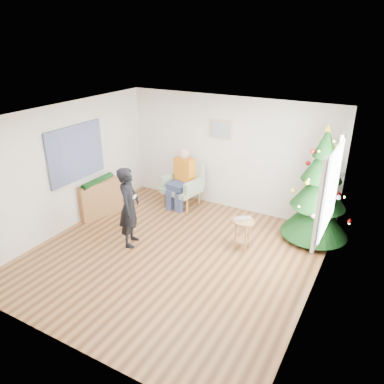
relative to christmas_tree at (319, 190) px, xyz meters
The scene contains 19 objects.
floor 3.08m from the christmas_tree, 138.01° to the right, with size 5.00×5.00×0.00m, color brown.
ceiling 3.28m from the christmas_tree, 138.01° to the right, with size 5.00×5.00×0.00m, color white.
wall_back 2.24m from the christmas_tree, 165.27° to the left, with size 5.00×5.00×0.00m, color silver.
wall_front 4.93m from the christmas_tree, 115.86° to the right, with size 5.00×5.00×0.00m, color silver.
wall_left 5.04m from the christmas_tree, 157.41° to the right, with size 5.00×5.00×0.00m, color silver.
wall_right 1.98m from the christmas_tree, 79.75° to the right, with size 5.00×5.00×0.00m, color silver.
window_panel 1.08m from the christmas_tree, 71.10° to the right, with size 0.04×1.30×1.40m, color white.
curtains 1.07m from the christmas_tree, 72.77° to the right, with size 0.05×1.75×1.50m.
christmas_tree is the anchor object (origin of this frame).
stool 1.70m from the christmas_tree, 136.80° to the right, with size 0.41×0.41×0.61m.
laptop 1.59m from the christmas_tree, 136.80° to the right, with size 0.33×0.22×0.03m, color silver.
armchair 3.18m from the christmas_tree, behind, with size 0.94×0.89×1.05m.
seated_person 3.13m from the christmas_tree, behind, with size 0.52×0.72×1.37m.
standing_man 3.65m from the christmas_tree, 148.07° to the right, with size 0.58×0.38×1.59m, color black.
game_controller 3.51m from the christmas_tree, 146.19° to the right, with size 0.04×0.13×0.04m, color white.
console 4.70m from the christmas_tree, 164.42° to the right, with size 0.30×1.00×0.80m, color brown.
garland 4.66m from the christmas_tree, 164.42° to the right, with size 0.14×0.14×0.90m, color black.
tapestry 4.92m from the christmas_tree, 160.47° to the right, with size 0.03×1.50×1.15m, color black.
framed_picture 2.53m from the christmas_tree, 167.33° to the left, with size 0.52×0.05×0.42m.
Camera 1 is at (3.21, -5.00, 3.87)m, focal length 35.00 mm.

